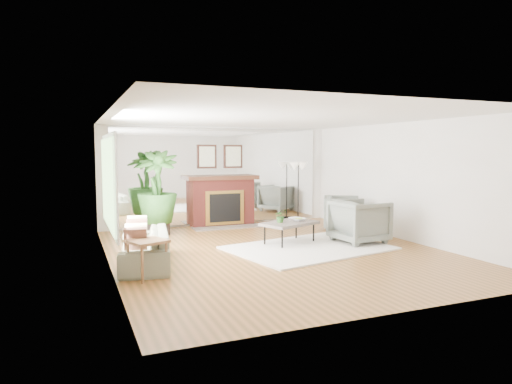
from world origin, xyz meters
name	(u,v)px	position (x,y,z in m)	size (l,w,h in m)	color
ground	(277,252)	(0.00, 0.00, 0.00)	(7.00, 7.00, 0.00)	brown
wall_left	(109,191)	(-2.99, 0.00, 1.25)	(0.02, 7.00, 2.50)	white
wall_right	(406,181)	(2.99, 0.00, 1.25)	(0.02, 7.00, 2.50)	white
wall_back	(220,176)	(0.00, 3.49, 1.25)	(6.00, 0.02, 2.50)	white
mirror_panel	(220,176)	(0.00, 3.47, 1.25)	(5.40, 0.04, 2.40)	silver
window_panel	(108,183)	(-2.96, 0.40, 1.35)	(0.04, 2.40, 1.50)	#B2E09E
fireplace	(222,200)	(0.00, 3.26, 0.66)	(1.85, 0.83, 2.05)	maroon
area_rug	(309,248)	(0.68, 0.00, 0.02)	(2.93, 2.09, 0.03)	white
coffee_table	(290,224)	(0.53, 0.53, 0.42)	(1.31, 1.04, 0.46)	#61554C
sofa	(144,247)	(-2.45, -0.02, 0.29)	(1.96, 0.77, 0.57)	gray
armchair_back	(343,213)	(2.48, 1.57, 0.41)	(0.88, 0.90, 0.82)	slate
armchair_front	(359,222)	(1.91, 0.09, 0.45)	(0.96, 0.98, 0.90)	slate
side_table	(147,246)	(-2.54, -0.88, 0.48)	(0.66, 0.66, 0.58)	brown
potted_ficus	(157,190)	(-1.76, 2.60, 1.02)	(1.17, 1.17, 1.91)	black
floor_lamp	(298,171)	(2.07, 3.10, 1.36)	(0.52, 0.29, 1.59)	black
tabletop_plant	(281,216)	(0.34, 0.54, 0.59)	(0.24, 0.21, 0.27)	#326927
fruit_bowl	(299,220)	(0.76, 0.56, 0.49)	(0.25, 0.25, 0.06)	brown
book	(294,219)	(0.78, 0.84, 0.47)	(0.22, 0.30, 0.02)	brown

